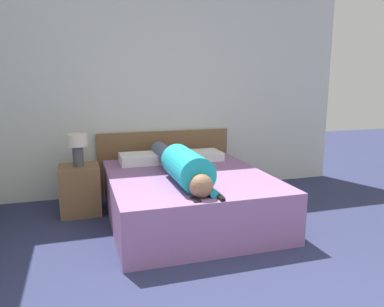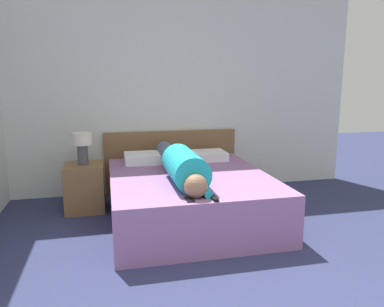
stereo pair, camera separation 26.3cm
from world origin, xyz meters
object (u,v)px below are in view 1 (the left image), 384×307
Objects in this scene: cell_phone at (196,200)px; pillow_second at (200,155)px; pillow_near_headboard at (143,159)px; bed at (188,197)px; person_lying at (181,165)px; tv_remote at (220,197)px; nightstand at (80,190)px; table_lamp at (77,145)px.

pillow_second is at bearing 70.47° from cell_phone.
cell_phone is at bearing -83.08° from pillow_near_headboard.
bed is 1.07× the size of person_lying.
tv_remote is at bearing -75.79° from pillow_near_headboard.
bed is 3.77× the size of pillow_second.
bed is 0.43m from person_lying.
bed is 1.22m from nightstand.
cell_phone is (-0.20, 0.03, -0.01)m from tv_remote.
person_lying is (0.98, -0.68, -0.13)m from table_lamp.
pillow_second is (1.45, 0.12, 0.28)m from nightstand.
tv_remote is at bearing -51.59° from table_lamp.
pillow_second is at bearing 62.04° from bed.
pillow_near_headboard is (-0.25, 0.80, -0.08)m from person_lying.
pillow_second reaches higher than nightstand.
nightstand is at bearing 145.29° from person_lying.
table_lamp is at bearing 123.42° from cell_phone.
nightstand is at bearing -175.40° from pillow_second.
bed is 0.81m from pillow_near_headboard.
pillow_near_headboard is at bearing 118.85° from bed.
table_lamp is at bearing -175.40° from pillow_second.
nightstand is 1.06× the size of pillow_second.
cell_phone is (-0.18, -0.84, 0.25)m from bed.
person_lying is 0.84m from pillow_near_headboard.
table_lamp is 0.77m from pillow_near_headboard.
table_lamp is at bearing 128.41° from tv_remote.
pillow_near_headboard is 4.10× the size of cell_phone.
pillow_near_headboard is (0.73, 0.12, 0.28)m from nightstand.
tv_remote is (-0.33, -1.53, -0.04)m from pillow_second.
tv_remote is (0.14, -0.73, -0.13)m from person_lying.
tv_remote is (0.02, -0.87, 0.26)m from bed.
cell_phone is (-0.53, -1.50, -0.04)m from pillow_second.
nightstand is 1.01× the size of pillow_near_headboard.
nightstand is at bearing -170.96° from pillow_near_headboard.
table_lamp reaches higher than nightstand.
bed is at bearing -117.96° from pillow_second.
tv_remote is (1.12, -1.41, -0.26)m from table_lamp.
pillow_near_headboard is at bearing 104.21° from tv_remote.
pillow_near_headboard is 1.05× the size of pillow_second.
tv_remote reaches higher than cell_phone.
person_lying is at bearing -120.39° from pillow_second.
person_lying is at bearing -130.74° from bed.
pillow_near_headboard reaches higher than bed.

